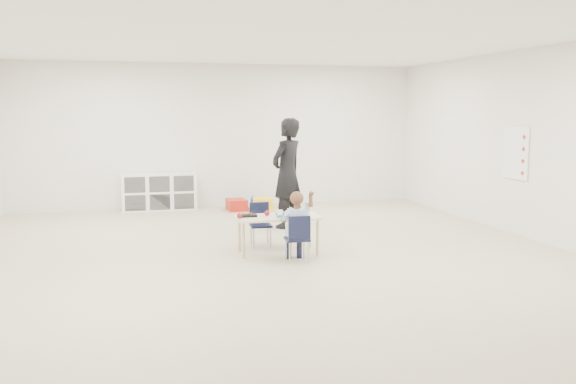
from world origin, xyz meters
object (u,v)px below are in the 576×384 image
object	(u,v)px
table	(278,234)
adult	(287,173)
cubby_shelf	(159,192)
chair_near	(297,238)
child	(297,224)

from	to	relation	value
table	adult	xyz separation A→B (m)	(0.58, 1.74, 0.63)
adult	cubby_shelf	bearing A→B (deg)	-88.41
table	cubby_shelf	world-z (taller)	cubby_shelf
chair_near	adult	size ratio (longest dim) A/B	0.34
chair_near	child	bearing A→B (deg)	0.00
cubby_shelf	adult	xyz separation A→B (m)	(1.93, -2.31, 0.54)
table	child	xyz separation A→B (m)	(0.13, -0.50, 0.22)
table	child	size ratio (longest dim) A/B	1.18
chair_near	table	bearing A→B (deg)	106.88
table	chair_near	world-z (taller)	chair_near
table	cubby_shelf	xyz separation A→B (m)	(-1.35, 4.06, 0.09)
table	adult	bearing A→B (deg)	74.40
table	child	bearing A→B (deg)	-73.12
table	child	world-z (taller)	child
chair_near	adult	xyz separation A→B (m)	(0.45, 2.24, 0.59)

